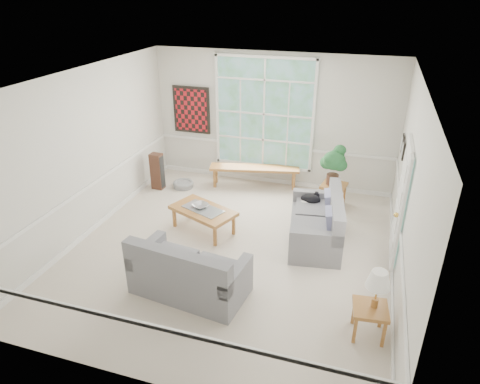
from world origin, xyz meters
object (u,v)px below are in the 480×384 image
Objects in this scene: loveseat_right at (316,219)px; side_table at (369,321)px; coffee_table at (203,220)px; end_table at (333,195)px; loveseat_front at (190,266)px.

side_table is at bearing -72.80° from loveseat_right.
coffee_table is 3.62m from side_table.
loveseat_right is at bearing -96.21° from end_table.
side_table is (0.87, -3.63, -0.02)m from end_table.
end_table reaches higher than coffee_table.
end_table is at bearing 103.42° from side_table.
coffee_table is (-0.48, 1.74, -0.23)m from loveseat_front.
coffee_table is at bearing 148.95° from side_table.
loveseat_front is 1.39× the size of coffee_table.
loveseat_right reaches higher than end_table.
end_table is (1.76, 3.50, -0.22)m from loveseat_front.
end_table is (0.16, 1.50, -0.21)m from loveseat_right.
loveseat_front is 2.64m from side_table.
end_table is at bearing 60.68° from coffee_table.
loveseat_front reaches higher than end_table.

